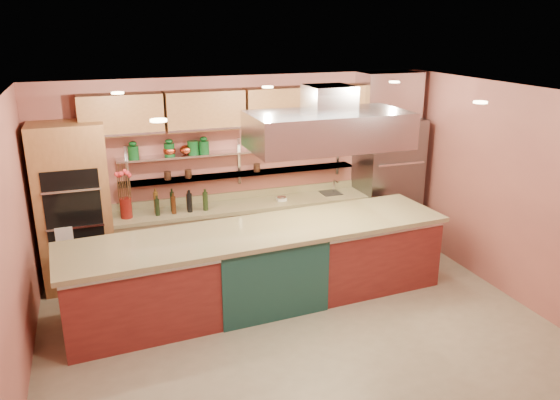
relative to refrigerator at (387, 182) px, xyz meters
name	(u,v)px	position (x,y,z in m)	size (l,w,h in m)	color
floor	(300,332)	(-2.35, -2.14, -1.06)	(6.00, 5.00, 0.02)	gray
ceiling	(303,96)	(-2.35, -2.14, 1.75)	(6.00, 5.00, 0.02)	black
wall_back	(242,168)	(-2.35, 0.36, 0.35)	(6.00, 0.04, 2.80)	#A45A4D
wall_front	(431,337)	(-2.35, -4.64, 0.35)	(6.00, 0.04, 2.80)	#A45A4D
wall_left	(8,259)	(-5.35, -2.14, 0.35)	(0.04, 5.00, 2.80)	#A45A4D
wall_right	(517,195)	(0.65, -2.14, 0.35)	(0.04, 5.00, 2.80)	#A45A4D
oven_stack	(74,207)	(-4.80, 0.04, 0.10)	(0.95, 0.64, 2.30)	#976337
refrigerator	(387,182)	(0.00, 0.00, 0.00)	(0.95, 0.72, 2.10)	slate
back_counter	(245,232)	(-2.40, 0.06, -0.58)	(3.84, 0.64, 0.93)	tan
wall_shelf_lower	(241,174)	(-2.40, 0.23, 0.30)	(3.60, 0.26, 0.03)	silver
wall_shelf_upper	(241,151)	(-2.40, 0.23, 0.65)	(3.60, 0.26, 0.03)	silver
upper_cabinets	(244,108)	(-2.35, 0.18, 1.30)	(4.60, 0.36, 0.55)	#976337
range_hood	(328,130)	(-1.66, -1.28, 1.20)	(2.00, 1.00, 0.45)	silver
ceiling_downlights	(296,97)	(-2.35, -1.94, 1.72)	(4.00, 2.80, 0.02)	#FFE5A5
island	(261,266)	(-2.56, -1.28, -0.54)	(4.91, 1.07, 1.02)	maroon
flower_vase	(126,208)	(-4.13, 0.01, 0.02)	(0.16, 0.16, 0.29)	maroon
oil_bottle_cluster	(181,203)	(-3.36, 0.01, 0.01)	(0.81, 0.23, 0.26)	black
kitchen_scale	(281,198)	(-1.83, 0.01, -0.08)	(0.14, 0.11, 0.08)	silver
bar_faucet	(334,186)	(-0.91, 0.11, -0.01)	(0.03, 0.03, 0.21)	silver
copper_kettle	(186,150)	(-3.22, 0.23, 0.73)	(0.17, 0.17, 0.14)	#BC482B
green_canister	(193,148)	(-3.11, 0.23, 0.76)	(0.16, 0.16, 0.19)	#0D4017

